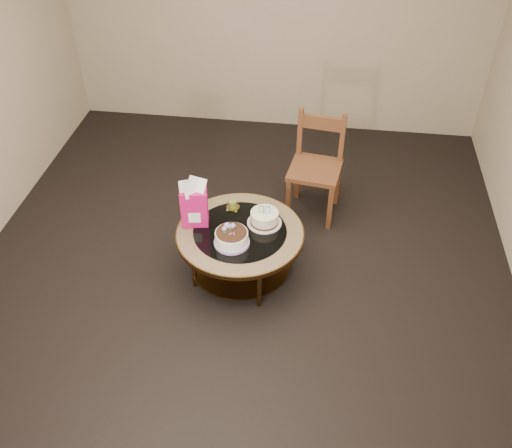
# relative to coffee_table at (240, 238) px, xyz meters

# --- Properties ---
(ground) EXTENTS (5.00, 5.00, 0.00)m
(ground) POSITION_rel_coffee_table_xyz_m (-0.00, 0.00, -0.38)
(ground) COLOR black
(ground) RESTS_ON ground
(room_walls) EXTENTS (4.52, 5.02, 2.61)m
(room_walls) POSITION_rel_coffee_table_xyz_m (-0.00, 0.00, 1.16)
(room_walls) COLOR tan
(room_walls) RESTS_ON ground
(coffee_table) EXTENTS (1.02, 1.02, 0.46)m
(coffee_table) POSITION_rel_coffee_table_xyz_m (0.00, 0.00, 0.00)
(coffee_table) COLOR brown
(coffee_table) RESTS_ON ground
(decorated_cake) EXTENTS (0.27, 0.27, 0.16)m
(decorated_cake) POSITION_rel_coffee_table_xyz_m (-0.04, -0.16, 0.13)
(decorated_cake) COLOR #A68CC6
(decorated_cake) RESTS_ON coffee_table
(cream_cake) EXTENTS (0.28, 0.28, 0.18)m
(cream_cake) POSITION_rel_coffee_table_xyz_m (0.18, 0.12, 0.13)
(cream_cake) COLOR silver
(cream_cake) RESTS_ON coffee_table
(gift_bag) EXTENTS (0.22, 0.18, 0.42)m
(gift_bag) POSITION_rel_coffee_table_xyz_m (-0.36, 0.04, 0.29)
(gift_bag) COLOR #CF1362
(gift_bag) RESTS_ON coffee_table
(pillar_candle) EXTENTS (0.11, 0.11, 0.08)m
(pillar_candle) POSITION_rel_coffee_table_xyz_m (-0.10, 0.27, 0.11)
(pillar_candle) COLOR #EDCE61
(pillar_candle) RESTS_ON coffee_table
(dining_chair) EXTENTS (0.50, 0.50, 0.97)m
(dining_chair) POSITION_rel_coffee_table_xyz_m (0.55, 0.94, 0.11)
(dining_chair) COLOR brown
(dining_chair) RESTS_ON ground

